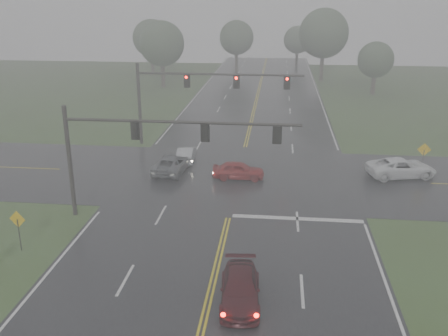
# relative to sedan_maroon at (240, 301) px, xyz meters

# --- Properties ---
(main_road) EXTENTS (18.00, 160.00, 0.02)m
(main_road) POSITION_rel_sedan_maroon_xyz_m (-1.50, 15.19, 0.00)
(main_road) COLOR black
(main_road) RESTS_ON ground
(cross_street) EXTENTS (120.00, 14.00, 0.02)m
(cross_street) POSITION_rel_sedan_maroon_xyz_m (-1.50, 17.19, 0.00)
(cross_street) COLOR black
(cross_street) RESTS_ON ground
(stop_bar) EXTENTS (8.50, 0.50, 0.01)m
(stop_bar) POSITION_rel_sedan_maroon_xyz_m (3.00, 9.59, 0.00)
(stop_bar) COLOR silver
(stop_bar) RESTS_ON ground
(sedan_maroon) EXTENTS (2.18, 4.70, 1.33)m
(sedan_maroon) POSITION_rel_sedan_maroon_xyz_m (0.00, 0.00, 0.00)
(sedan_maroon) COLOR #3B0A10
(sedan_maroon) RESTS_ON ground
(sedan_red) EXTENTS (4.13, 1.74, 1.39)m
(sedan_red) POSITION_rel_sedan_maroon_xyz_m (-1.45, 16.63, 0.00)
(sedan_red) COLOR maroon
(sedan_red) RESTS_ON ground
(sedan_silver) EXTENTS (1.57, 4.00, 1.30)m
(sedan_silver) POSITION_rel_sedan_maroon_xyz_m (-6.33, 20.48, 0.00)
(sedan_silver) COLOR #9EA1A5
(sedan_silver) RESTS_ON ground
(car_grey) EXTENTS (2.82, 5.25, 1.40)m
(car_grey) POSITION_rel_sedan_maroon_xyz_m (-7.00, 17.68, 0.00)
(car_grey) COLOR #55585D
(car_grey) RESTS_ON ground
(pickup_white) EXTENTS (5.86, 3.70, 1.51)m
(pickup_white) POSITION_rel_sedan_maroon_xyz_m (11.45, 18.51, 0.00)
(pickup_white) COLOR white
(pickup_white) RESTS_ON ground
(signal_gantry_near) EXTENTS (14.80, 0.32, 7.39)m
(signal_gantry_near) POSITION_rel_sedan_maroon_xyz_m (-7.06, 8.71, 5.24)
(signal_gantry_near) COLOR black
(signal_gantry_near) RESTS_ON ground
(signal_gantry_far) EXTENTS (15.62, 0.40, 7.80)m
(signal_gantry_far) POSITION_rel_sedan_maroon_xyz_m (-6.77, 25.44, 5.53)
(signal_gantry_far) COLOR black
(signal_gantry_far) RESTS_ON ground
(sign_diamond_west) EXTENTS (1.02, 0.19, 2.46)m
(sign_diamond_west) POSITION_rel_sedan_maroon_xyz_m (-12.86, 3.64, 1.66)
(sign_diamond_west) COLOR black
(sign_diamond_west) RESTS_ON ground
(sign_diamond_east) EXTENTS (1.08, 0.11, 2.60)m
(sign_diamond_east) POSITION_rel_sedan_maroon_xyz_m (13.30, 19.44, 1.75)
(sign_diamond_east) COLOR black
(sign_diamond_east) RESTS_ON ground
(tree_nw_a) EXTENTS (6.87, 6.87, 10.10)m
(tree_nw_a) POSITION_rel_sedan_maroon_xyz_m (-16.51, 56.16, 6.64)
(tree_nw_a) COLOR #382F24
(tree_nw_a) RESTS_ON ground
(tree_ne_a) EXTENTS (8.02, 8.02, 11.77)m
(tree_ne_a) POSITION_rel_sedan_maroon_xyz_m (8.47, 64.61, 7.75)
(tree_ne_a) COLOR #382F24
(tree_ne_a) RESTS_ON ground
(tree_n_mid) EXTENTS (6.35, 6.35, 9.32)m
(tree_n_mid) POSITION_rel_sedan_maroon_xyz_m (-6.63, 74.70, 6.13)
(tree_n_mid) COLOR #382F24
(tree_n_mid) RESTS_ON ground
(tree_e_near) EXTENTS (5.12, 5.12, 7.52)m
(tree_e_near) POSITION_rel_sedan_maroon_xyz_m (15.12, 53.83, 4.93)
(tree_e_near) COLOR #382F24
(tree_e_near) RESTS_ON ground
(tree_nw_b) EXTENTS (6.60, 6.60, 9.70)m
(tree_nw_b) POSITION_rel_sedan_maroon_xyz_m (-21.30, 68.72, 6.38)
(tree_nw_b) COLOR #382F24
(tree_nw_b) RESTS_ON ground
(tree_n_far) EXTENTS (5.41, 5.41, 7.95)m
(tree_n_far) POSITION_rel_sedan_maroon_xyz_m (4.83, 81.88, 5.22)
(tree_n_far) COLOR #382F24
(tree_n_far) RESTS_ON ground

